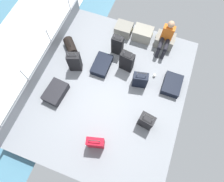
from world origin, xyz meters
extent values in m
cube|color=gray|center=(0.00, 0.00, -0.03)|extent=(4.40, 5.20, 0.06)
cube|color=gray|center=(-2.17, 0.00, 0.23)|extent=(0.06, 5.20, 0.45)
cylinder|color=silver|center=(-2.17, -2.08, 0.50)|extent=(0.04, 0.04, 1.00)
cylinder|color=silver|center=(-2.17, -0.69, 0.50)|extent=(0.04, 0.04, 1.00)
cylinder|color=silver|center=(-2.17, 0.69, 0.50)|extent=(0.04, 0.04, 1.00)
cylinder|color=silver|center=(-2.17, 2.08, 0.50)|extent=(0.04, 0.04, 1.00)
cylinder|color=silver|center=(-2.17, 0.00, 1.00)|extent=(0.04, 4.16, 0.04)
cube|color=white|center=(-3.60, 0.00, -0.34)|extent=(2.40, 7.28, 0.01)
cube|color=gray|center=(-0.30, 2.15, 0.18)|extent=(0.54, 0.47, 0.35)
torus|color=tan|center=(-0.58, 2.15, 0.25)|extent=(0.02, 0.12, 0.12)
torus|color=tan|center=(-0.02, 2.15, 0.25)|extent=(0.02, 0.12, 0.12)
cube|color=gray|center=(0.35, 2.17, 0.20)|extent=(0.61, 0.46, 0.41)
torus|color=tan|center=(0.04, 2.17, 0.29)|extent=(0.02, 0.12, 0.12)
torus|color=tan|center=(0.67, 2.17, 0.29)|extent=(0.02, 0.12, 0.12)
cube|color=gray|center=(1.09, 2.17, 0.19)|extent=(0.59, 0.47, 0.39)
torus|color=tan|center=(0.79, 2.17, 0.27)|extent=(0.02, 0.12, 0.12)
torus|color=tan|center=(1.40, 2.17, 0.27)|extent=(0.02, 0.12, 0.12)
cube|color=orange|center=(1.09, 2.12, 0.63)|extent=(0.34, 0.20, 0.48)
sphere|color=tan|center=(1.09, 2.12, 0.99)|extent=(0.20, 0.20, 0.20)
cylinder|color=black|center=(1.18, 1.82, 0.43)|extent=(0.12, 0.40, 0.12)
cylinder|color=black|center=(1.18, 1.62, 0.19)|extent=(0.11, 0.11, 0.39)
cylinder|color=black|center=(1.00, 1.82, 0.43)|extent=(0.12, 0.40, 0.12)
cylinder|color=black|center=(1.00, 1.62, 0.19)|extent=(0.11, 0.11, 0.39)
cube|color=black|center=(0.22, 0.89, 0.36)|extent=(0.43, 0.28, 0.72)
cylinder|color=#A5A8AD|center=(0.10, 0.91, 0.81)|extent=(0.02, 0.02, 0.18)
cylinder|color=#A5A8AD|center=(0.34, 0.87, 0.81)|extent=(0.02, 0.02, 0.18)
cylinder|color=#2D2D2D|center=(0.22, 0.89, 0.89)|extent=(0.26, 0.06, 0.02)
cube|color=silver|center=(0.23, 1.01, 0.46)|extent=(0.05, 0.01, 0.08)
cube|color=black|center=(0.77, 0.48, 0.27)|extent=(0.46, 0.32, 0.55)
cylinder|color=#A5A8AD|center=(0.64, 0.46, 0.63)|extent=(0.02, 0.02, 0.16)
cylinder|color=#A5A8AD|center=(0.89, 0.51, 0.63)|extent=(0.02, 0.02, 0.16)
cylinder|color=#2D2D2D|center=(0.77, 0.48, 0.71)|extent=(0.27, 0.07, 0.02)
cube|color=white|center=(0.74, 0.60, 0.34)|extent=(0.05, 0.02, 0.08)
cube|color=black|center=(1.70, 0.75, 0.11)|extent=(0.53, 0.71, 0.22)
cube|color=silver|center=(1.70, 1.11, 0.18)|extent=(0.05, 0.01, 0.08)
cube|color=black|center=(-1.43, -0.67, 0.13)|extent=(0.57, 0.78, 0.25)
cube|color=green|center=(-1.39, -0.31, 0.18)|extent=(0.05, 0.01, 0.08)
cube|color=black|center=(-0.24, 1.35, 0.35)|extent=(0.35, 0.22, 0.71)
cylinder|color=#A5A8AD|center=(-0.35, 1.35, 0.78)|extent=(0.02, 0.02, 0.14)
cylinder|color=#A5A8AD|center=(-0.14, 1.35, 0.78)|extent=(0.02, 0.02, 0.14)
cylinder|color=#2D2D2D|center=(-0.24, 1.35, 0.85)|extent=(0.23, 0.02, 0.02)
cube|color=white|center=(-0.24, 1.46, 0.57)|extent=(0.05, 0.01, 0.08)
cube|color=black|center=(-0.50, 0.66, 0.10)|extent=(0.50, 0.76, 0.21)
cube|color=green|center=(-0.50, 1.05, 0.16)|extent=(0.05, 0.01, 0.08)
cube|color=#B70C1E|center=(0.24, -1.62, 0.30)|extent=(0.47, 0.30, 0.60)
cylinder|color=#A5A8AD|center=(0.11, -1.65, 0.66)|extent=(0.02, 0.02, 0.11)
cylinder|color=#A5A8AD|center=(0.36, -1.58, 0.66)|extent=(0.02, 0.02, 0.11)
cylinder|color=#2D2D2D|center=(0.24, -1.62, 0.71)|extent=(0.28, 0.09, 0.02)
cube|color=white|center=(0.21, -1.52, 0.36)|extent=(0.05, 0.02, 0.08)
cube|color=black|center=(-1.24, 0.34, 0.36)|extent=(0.43, 0.35, 0.71)
cylinder|color=#A5A8AD|center=(-1.34, 0.30, 0.76)|extent=(0.02, 0.02, 0.11)
cylinder|color=#A5A8AD|center=(-1.13, 0.38, 0.76)|extent=(0.02, 0.02, 0.11)
cylinder|color=#2D2D2D|center=(-1.24, 0.34, 0.82)|extent=(0.24, 0.10, 0.02)
cube|color=silver|center=(-1.28, 0.46, 0.51)|extent=(0.05, 0.02, 0.08)
cube|color=black|center=(1.28, -0.62, 0.28)|extent=(0.43, 0.32, 0.56)
cylinder|color=#A5A8AD|center=(1.17, -0.60, 0.66)|extent=(0.02, 0.02, 0.20)
cylinder|color=#A5A8AD|center=(1.40, -0.64, 0.66)|extent=(0.02, 0.02, 0.20)
cylinder|color=#2D2D2D|center=(1.28, -0.62, 0.76)|extent=(0.26, 0.06, 0.02)
cube|color=white|center=(1.30, -0.49, 0.35)|extent=(0.05, 0.01, 0.08)
cylinder|color=black|center=(-1.70, 0.92, 0.15)|extent=(0.62, 0.63, 0.31)
torus|color=black|center=(-1.70, 0.92, 0.32)|extent=(0.19, 0.20, 0.26)
cylinder|color=white|center=(1.14, 0.90, 0.05)|extent=(0.08, 0.08, 0.10)
camera|label=1|loc=(0.84, -2.06, 5.29)|focal=30.64mm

